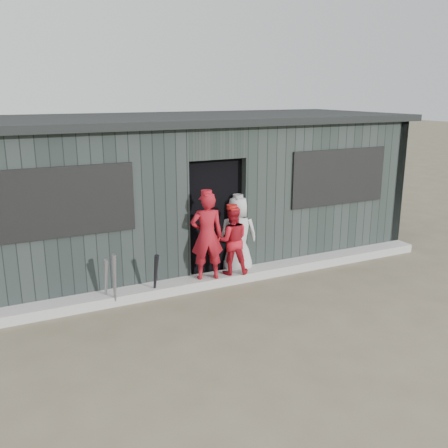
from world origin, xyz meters
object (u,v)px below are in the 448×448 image
bat_mid (115,281)px  player_red_right (232,240)px  bat_right (155,276)px  player_grey_back (238,236)px  bat_left (106,281)px  player_red_left (207,236)px  dugout (184,188)px

bat_mid → player_red_right: (1.98, 0.20, 0.29)m
bat_right → player_grey_back: bearing=14.5°
bat_mid → player_red_right: size_ratio=0.75×
bat_left → bat_mid: bat_mid is taller
bat_left → player_red_left: (1.61, 0.02, 0.47)m
bat_right → bat_mid: bearing=-174.2°
bat_right → player_red_right: (1.35, 0.14, 0.34)m
bat_left → player_grey_back: player_grey_back is taller
bat_left → player_grey_back: size_ratio=0.57×
dugout → bat_left: bearing=-137.7°
player_grey_back → dugout: size_ratio=0.16×
player_red_right → player_red_left: bearing=22.0°
dugout → bat_right: bearing=-123.3°
player_red_right → dugout: (-0.14, 1.71, 0.57)m
player_red_left → player_red_right: player_red_left is taller
bat_right → player_grey_back: size_ratio=0.56×
bat_mid → dugout: bearing=46.0°
bat_mid → dugout: (1.84, 1.91, 0.86)m
bat_mid → bat_right: bat_mid is taller
bat_mid → bat_right: 0.64m
bat_mid → player_red_right: player_red_right is taller
bat_mid → player_grey_back: 2.30m
bat_right → dugout: bearing=56.7°
bat_mid → player_red_left: 1.59m
player_grey_back → dugout: dugout is taller
bat_left → bat_right: bat_left is taller
player_red_left → player_grey_back: (0.71, 0.31, -0.17)m
player_red_left → dugout: 1.82m
bat_left → player_grey_back: (2.32, 0.33, 0.31)m
player_grey_back → bat_left: bearing=27.5°
player_red_left → player_grey_back: player_red_left is taller
player_red_left → dugout: size_ratio=0.17×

